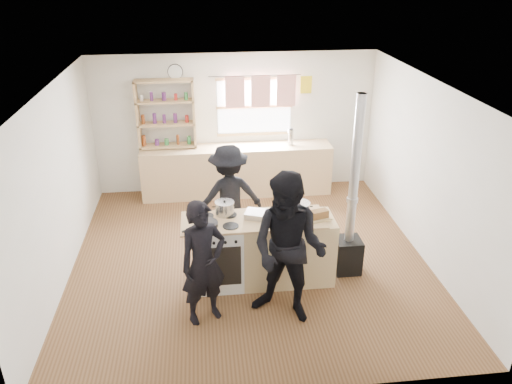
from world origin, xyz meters
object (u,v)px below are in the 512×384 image
skillet_greens (206,224)px  person_near_left (203,263)px  thermos (291,137)px  roast_tray (260,214)px  person_near_right (289,250)px  stockpot_counter (299,209)px  bread_board (319,215)px  stockpot_stove (225,208)px  cooking_island (264,250)px  person_far (229,196)px  flue_heater (350,229)px

skillet_greens → person_near_left: size_ratio=0.27×
thermos → roast_tray: bearing=-107.9°
roast_tray → person_near_right: person_near_right is taller
stockpot_counter → bread_board: bearing=-24.9°
stockpot_counter → stockpot_stove: bearing=171.1°
person_near_left → person_near_right: 0.99m
roast_tray → thermos: bearing=72.1°
bread_board → person_near_right: (-0.52, -0.69, -0.05)m
cooking_island → person_far: person_far is taller
person_far → bread_board: bearing=123.9°
thermos → person_far: size_ratio=0.18×
person_near_left → bread_board: bearing=-2.0°
skillet_greens → person_far: bearing=72.5°
thermos → person_near_left: person_near_left is taller
person_far → person_near_left: bearing=66.1°
roast_tray → person_near_right: size_ratio=0.23×
bread_board → person_near_right: size_ratio=0.17×
roast_tray → person_near_right: 0.85m
stockpot_counter → person_near_right: bearing=-108.8°
cooking_island → flue_heater: 1.18m
skillet_greens → person_near_left: (-0.05, -0.60, -0.18)m
stockpot_counter → bread_board: stockpot_counter is taller
skillet_greens → person_far: size_ratio=0.26×
skillet_greens → roast_tray: 0.71m
thermos → skillet_greens: bearing=-118.7°
bread_board → stockpot_counter: bearing=155.1°
thermos → stockpot_stove: (-1.33, -2.59, -0.02)m
stockpot_stove → person_far: size_ratio=0.16×
skillet_greens → stockpot_counter: (1.20, 0.14, 0.07)m
person_near_left → person_near_right: (0.98, -0.07, 0.16)m
roast_tray → person_near_left: (-0.75, -0.74, -0.20)m
cooking_island → stockpot_counter: (0.45, 0.03, 0.56)m
roast_tray → stockpot_stove: size_ratio=1.70×
person_near_right → bread_board: bearing=83.2°
person_near_left → flue_heater: bearing=-2.6°
bread_board → roast_tray: bearing=170.9°
person_near_left → person_far: size_ratio=0.99×
skillet_greens → person_near_right: person_near_right is taller
thermos → person_far: person_far is taller
flue_heater → person_near_left: (-1.97, -0.79, 0.12)m
thermos → cooking_island: 2.95m
skillet_greens → bread_board: size_ratio=1.27×
cooking_island → person_near_right: person_near_right is taller
thermos → person_near_right: (-0.65, -3.54, -0.11)m
bread_board → person_far: (-1.09, 1.10, -0.20)m
cooking_island → stockpot_stove: 0.77m
stockpot_stove → person_near_left: 0.97m
stockpot_stove → bread_board: size_ratio=0.77×
stockpot_counter → bread_board: size_ratio=0.87×
skillet_greens → thermos: bearing=61.3°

